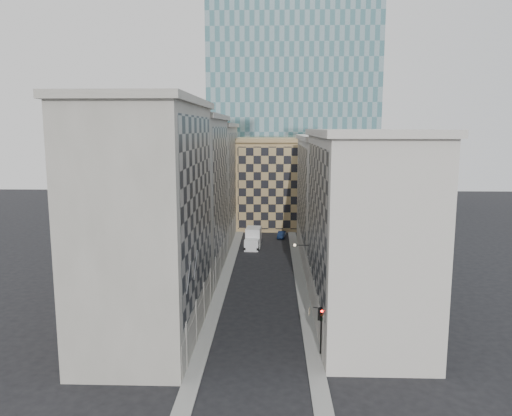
# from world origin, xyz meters

# --- Properties ---
(ground) EXTENTS (260.00, 260.00, 0.00)m
(ground) POSITION_xyz_m (0.00, 0.00, 0.00)
(ground) COLOR black
(ground) RESTS_ON ground
(sidewalk_west) EXTENTS (1.50, 100.00, 0.15)m
(sidewalk_west) POSITION_xyz_m (-5.25, 30.00, 0.07)
(sidewalk_west) COLOR gray
(sidewalk_west) RESTS_ON ground
(sidewalk_east) EXTENTS (1.50, 100.00, 0.15)m
(sidewalk_east) POSITION_xyz_m (5.25, 30.00, 0.07)
(sidewalk_east) COLOR gray
(sidewalk_east) RESTS_ON ground
(bldg_left_a) EXTENTS (10.80, 22.80, 23.70)m
(bldg_left_a) POSITION_xyz_m (-10.88, 11.00, 11.82)
(bldg_left_a) COLOR gray
(bldg_left_a) RESTS_ON ground
(bldg_left_b) EXTENTS (10.80, 22.80, 22.70)m
(bldg_left_b) POSITION_xyz_m (-10.88, 33.00, 11.32)
(bldg_left_b) COLOR gray
(bldg_left_b) RESTS_ON ground
(bldg_left_c) EXTENTS (10.80, 22.80, 21.70)m
(bldg_left_c) POSITION_xyz_m (-10.88, 55.00, 10.83)
(bldg_left_c) COLOR gray
(bldg_left_c) RESTS_ON ground
(bldg_right_a) EXTENTS (10.80, 26.80, 20.70)m
(bldg_right_a) POSITION_xyz_m (10.88, 15.00, 10.32)
(bldg_right_a) COLOR beige
(bldg_right_a) RESTS_ON ground
(bldg_right_b) EXTENTS (10.80, 28.80, 19.70)m
(bldg_right_b) POSITION_xyz_m (10.89, 42.00, 9.85)
(bldg_right_b) COLOR beige
(bldg_right_b) RESTS_ON ground
(tan_block) EXTENTS (16.80, 14.80, 18.80)m
(tan_block) POSITION_xyz_m (2.00, 67.90, 9.44)
(tan_block) COLOR #9D8053
(tan_block) RESTS_ON ground
(church_tower) EXTENTS (7.20, 7.20, 51.50)m
(church_tower) POSITION_xyz_m (0.00, 82.00, 26.95)
(church_tower) COLOR #2E2923
(church_tower) RESTS_ON ground
(flagpoles_left) EXTENTS (0.10, 6.33, 2.33)m
(flagpoles_left) POSITION_xyz_m (-5.90, 6.00, 8.00)
(flagpoles_left) COLOR gray
(flagpoles_left) RESTS_ON ground
(bracket_lamp) EXTENTS (1.98, 0.36, 0.36)m
(bracket_lamp) POSITION_xyz_m (4.38, 24.00, 6.20)
(bracket_lamp) COLOR black
(bracket_lamp) RESTS_ON ground
(traffic_light) EXTENTS (0.56, 0.51, 4.44)m
(traffic_light) POSITION_xyz_m (5.90, 6.07, 3.33)
(traffic_light) COLOR black
(traffic_light) RESTS_ON sidewalk_east
(box_truck) EXTENTS (2.91, 6.35, 3.41)m
(box_truck) POSITION_xyz_m (-2.04, 48.16, 1.48)
(box_truck) COLOR white
(box_truck) RESTS_ON ground
(dark_car) EXTENTS (1.88, 4.08, 1.30)m
(dark_car) POSITION_xyz_m (3.12, 55.92, 0.65)
(dark_car) COLOR #101D3B
(dark_car) RESTS_ON ground
(shop_sign) EXTENTS (1.15, 0.61, 0.69)m
(shop_sign) POSITION_xyz_m (4.98, 7.28, 3.84)
(shop_sign) COLOR black
(shop_sign) RESTS_ON ground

